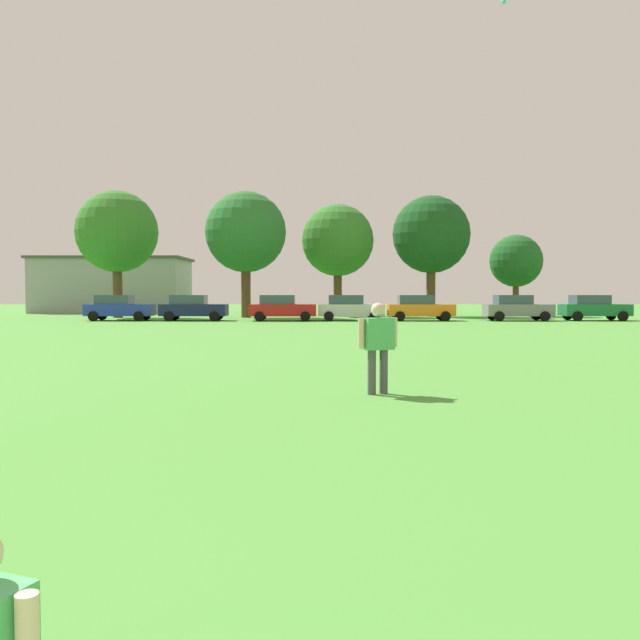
% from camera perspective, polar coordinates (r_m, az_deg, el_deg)
% --- Properties ---
extents(ground_plane, '(160.00, 160.00, 0.00)m').
position_cam_1_polar(ground_plane, '(29.67, -0.69, -1.22)').
color(ground_plane, '#4C9338').
extents(adult_bystander, '(0.73, 0.49, 1.64)m').
position_cam_1_polar(adult_bystander, '(12.17, 5.12, -1.69)').
color(adult_bystander, '#4C4C51').
rests_on(adult_bystander, ground).
extents(parked_car_blue_0, '(4.30, 2.02, 1.68)m').
position_cam_1_polar(parked_car_blue_0, '(46.50, -16.29, 1.01)').
color(parked_car_blue_0, '#1E38AD').
rests_on(parked_car_blue_0, ground).
extents(parked_car_navy_1, '(4.30, 2.02, 1.68)m').
position_cam_1_polar(parked_car_navy_1, '(45.19, -10.38, 1.03)').
color(parked_car_navy_1, '#141E4C').
rests_on(parked_car_navy_1, ground).
extents(parked_car_red_2, '(4.30, 2.02, 1.68)m').
position_cam_1_polar(parked_car_red_2, '(44.19, -2.98, 1.04)').
color(parked_car_red_2, red).
rests_on(parked_car_red_2, ground).
extents(parked_car_silver_3, '(4.30, 2.02, 1.68)m').
position_cam_1_polar(parked_car_silver_3, '(44.46, 2.75, 1.04)').
color(parked_car_silver_3, silver).
rests_on(parked_car_silver_3, ground).
extents(parked_car_orange_4, '(4.30, 2.02, 1.68)m').
position_cam_1_polar(parked_car_orange_4, '(44.86, 8.59, 1.03)').
color(parked_car_orange_4, orange).
rests_on(parked_car_orange_4, ground).
extents(parked_car_gray_5, '(4.30, 2.02, 1.68)m').
position_cam_1_polar(parked_car_gray_5, '(46.12, 16.43, 1.00)').
color(parked_car_gray_5, slate).
rests_on(parked_car_gray_5, ground).
extents(parked_car_green_6, '(4.30, 2.02, 1.68)m').
position_cam_1_polar(parked_car_green_6, '(48.08, 22.21, 0.97)').
color(parked_car_green_6, '#196B38').
rests_on(parked_car_green_6, ground).
extents(tree_far_left, '(5.96, 5.96, 9.29)m').
position_cam_1_polar(tree_far_left, '(52.29, -16.42, 7.08)').
color(tree_far_left, brown).
rests_on(tree_far_left, ground).
extents(tree_left, '(5.96, 5.96, 9.28)m').
position_cam_1_polar(tree_left, '(50.67, -6.00, 7.31)').
color(tree_left, brown).
rests_on(tree_left, ground).
extents(tree_center, '(5.57, 5.57, 8.68)m').
position_cam_1_polar(tree_center, '(52.87, 1.75, 6.67)').
color(tree_center, brown).
rests_on(tree_center, ground).
extents(tree_right, '(5.99, 5.99, 9.33)m').
position_cam_1_polar(tree_right, '(53.54, 9.56, 7.05)').
color(tree_right, brown).
rests_on(tree_right, ground).
extents(tree_far_right, '(4.09, 4.09, 6.38)m').
position_cam_1_polar(tree_far_right, '(55.51, 16.37, 4.76)').
color(tree_far_right, brown).
rests_on(tree_far_right, ground).
extents(house_left, '(13.72, 7.90, 5.10)m').
position_cam_1_polar(house_left, '(66.20, -16.68, 2.83)').
color(house_left, '#9999A3').
rests_on(house_left, ground).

